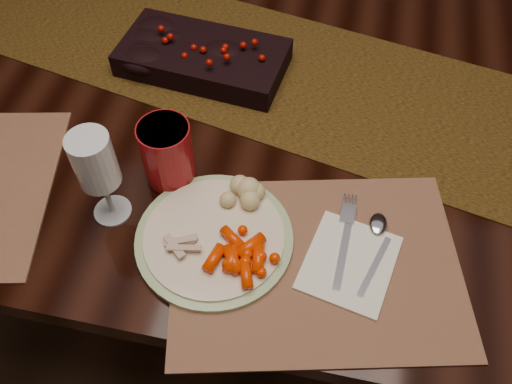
% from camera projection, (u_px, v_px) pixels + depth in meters
% --- Properties ---
extents(floor, '(5.00, 5.00, 0.00)m').
position_uv_depth(floor, '(275.00, 282.00, 1.67)').
color(floor, black).
rests_on(floor, ground).
extents(dining_table, '(1.80, 1.00, 0.75)m').
position_uv_depth(dining_table, '(279.00, 214.00, 1.36)').
color(dining_table, black).
rests_on(dining_table, floor).
extents(table_runner, '(1.89, 0.77, 0.00)m').
position_uv_depth(table_runner, '(271.00, 71.00, 1.12)').
color(table_runner, black).
rests_on(table_runner, dining_table).
extents(centerpiece, '(0.35, 0.21, 0.07)m').
position_uv_depth(centerpiece, '(203.00, 54.00, 1.10)').
color(centerpiece, black).
rests_on(centerpiece, table_runner).
extents(placemat_main, '(0.52, 0.43, 0.00)m').
position_uv_depth(placemat_main, '(316.00, 264.00, 0.85)').
color(placemat_main, olive).
rests_on(placemat_main, dining_table).
extents(dinner_plate, '(0.31, 0.31, 0.01)m').
position_uv_depth(dinner_plate, '(214.00, 238.00, 0.87)').
color(dinner_plate, beige).
rests_on(dinner_plate, placemat_main).
extents(baby_carrots, '(0.12, 0.10, 0.02)m').
position_uv_depth(baby_carrots, '(243.00, 253.00, 0.84)').
color(baby_carrots, '#EC3000').
rests_on(baby_carrots, dinner_plate).
extents(mashed_potatoes, '(0.09, 0.08, 0.04)m').
position_uv_depth(mashed_potatoes, '(243.00, 190.00, 0.89)').
color(mashed_potatoes, '#D8C67B').
rests_on(mashed_potatoes, dinner_plate).
extents(turkey_shreds, '(0.06, 0.06, 0.01)m').
position_uv_depth(turkey_shreds, '(176.00, 243.00, 0.85)').
color(turkey_shreds, beige).
rests_on(turkey_shreds, dinner_plate).
extents(napkin, '(0.16, 0.18, 0.01)m').
position_uv_depth(napkin, '(349.00, 263.00, 0.85)').
color(napkin, white).
rests_on(napkin, placemat_main).
extents(fork, '(0.03, 0.16, 0.00)m').
position_uv_depth(fork, '(344.00, 244.00, 0.87)').
color(fork, silver).
rests_on(fork, napkin).
extents(spoon, '(0.07, 0.15, 0.00)m').
position_uv_depth(spoon, '(376.00, 253.00, 0.86)').
color(spoon, silver).
rests_on(spoon, napkin).
extents(red_cup, '(0.10, 0.10, 0.12)m').
position_uv_depth(red_cup, '(167.00, 153.00, 0.91)').
color(red_cup, maroon).
rests_on(red_cup, placemat_main).
extents(wine_glass, '(0.08, 0.08, 0.18)m').
position_uv_depth(wine_glass, '(101.00, 179.00, 0.84)').
color(wine_glass, silver).
rests_on(wine_glass, dining_table).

